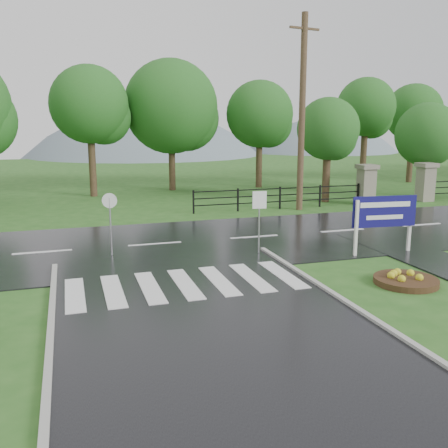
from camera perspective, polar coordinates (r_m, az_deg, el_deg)
name	(u,v)px	position (r m, az deg, el deg)	size (l,w,h in m)	color
ground	(245,366)	(9.83, 2.43, -15.94)	(120.00, 120.00, 0.00)	#295A1E
main_road	(155,245)	(18.98, -7.89, -2.41)	(90.00, 8.00, 0.04)	black
crosswalk	(185,284)	(14.25, -4.47, -6.81)	(6.50, 2.80, 0.02)	silver
pillar_west	(366,184)	(29.20, 15.94, 4.47)	(1.00, 1.00, 2.24)	gray
pillar_east	(426,181)	(31.56, 22.05, 4.57)	(1.00, 1.00, 2.24)	gray
fence_west	(280,196)	(26.74, 6.42, 3.25)	(9.58, 0.08, 1.20)	black
hills	(118,260)	(76.17, -11.99, -4.02)	(102.00, 48.00, 48.00)	slate
treeline	(133,194)	(32.75, -10.31, 3.37)	(83.20, 5.20, 10.00)	#1C561A
estate_billboard	(384,214)	(18.08, 17.85, 1.05)	(2.36, 0.29, 2.07)	silver
flower_bed	(406,279)	(15.25, 20.08, -5.97)	(1.80, 1.80, 0.36)	#332111
reg_sign_small	(259,210)	(17.24, 4.06, 1.60)	(0.49, 0.08, 2.23)	#939399
reg_sign_round	(110,217)	(17.37, -12.88, 0.83)	(0.50, 0.16, 2.21)	#939399
utility_pole_east	(302,113)	(26.40, 8.91, 12.44)	(1.75, 0.41, 9.88)	#473523
entrance_tree_left	(328,129)	(29.40, 11.81, 10.53)	(3.53, 3.53, 5.96)	#3D2B1C
entrance_tree_right	(427,135)	(33.24, 22.20, 9.40)	(3.85, 3.85, 5.74)	#3D2B1C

